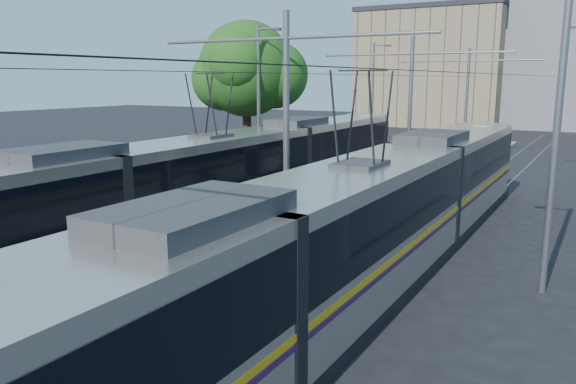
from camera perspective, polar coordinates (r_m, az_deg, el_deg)
The scene contains 12 objects.
ground at distance 12.25m, azimuth -20.05°, elevation -15.00°, with size 160.00×160.00×0.00m, color black.
platform at distance 25.90m, azimuth 9.89°, elevation -0.26°, with size 4.00×50.00×0.30m, color gray.
tactile_strip_left at distance 26.39m, azimuth 6.96°, elevation 0.38°, with size 0.70×50.00×0.01m, color gray.
tactile_strip_right at distance 25.42m, azimuth 12.97°, elevation -0.25°, with size 0.70×50.00×0.01m, color gray.
rails at distance 25.93m, azimuth 9.88°, elevation -0.55°, with size 8.71×70.00×0.03m.
tram_left at distance 20.30m, azimuth -7.68°, elevation 1.07°, with size 2.43×31.10×5.50m.
tram_right at distance 13.59m, azimuth 7.18°, elevation -3.40°, with size 2.43×30.30×5.50m.
catenary at distance 22.74m, azimuth 7.75°, elevation 9.32°, with size 9.20×70.00×7.00m.
street_lamps at distance 29.20m, azimuth 12.93°, elevation 8.90°, with size 15.18×38.22×8.00m.
shelter at distance 23.30m, azimuth 10.29°, elevation 1.78°, with size 0.92×1.17×2.27m.
tree at distance 32.22m, azimuth -3.52°, elevation 12.19°, with size 5.87×5.43×8.53m.
building_left at distance 69.43m, azimuth 14.78°, elevation 12.13°, with size 16.32×12.24×13.29m.
Camera 1 is at (8.66, -6.86, 5.30)m, focal length 35.00 mm.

